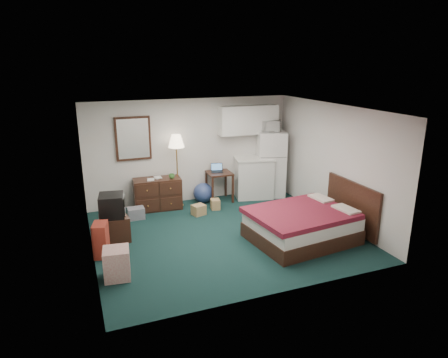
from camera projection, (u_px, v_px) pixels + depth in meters
name	position (u px, v px, depth m)	size (l,w,h in m)	color
floor	(224.00, 234.00, 8.01)	(5.00, 4.50, 0.01)	#13312D
ceiling	(224.00, 109.00, 7.29)	(5.00, 4.50, 0.01)	beige
walls	(224.00, 175.00, 7.65)	(5.01, 4.51, 2.50)	beige
mirror	(133.00, 139.00, 9.05)	(0.80, 0.06, 1.00)	white
upper_cabinets	(248.00, 120.00, 9.80)	(1.50, 0.35, 0.70)	silver
headboard	(352.00, 206.00, 8.01)	(0.06, 1.56, 1.00)	black
dresser	(158.00, 194.00, 9.30)	(1.08, 0.49, 0.74)	black
floor_lamp	(177.00, 171.00, 9.36)	(0.37, 0.37, 1.72)	#CC8E41
desk	(219.00, 186.00, 9.84)	(0.58, 0.58, 0.73)	black
exercise_ball	(203.00, 193.00, 9.76)	(0.49, 0.49, 0.49)	navy
kitchen_counter	(253.00, 178.00, 10.11)	(0.90, 0.69, 0.99)	silver
fridge	(270.00, 164.00, 10.14)	(0.68, 0.68, 1.66)	white
bed	(302.00, 226.00, 7.68)	(1.88, 1.47, 0.60)	maroon
tv_stand	(115.00, 228.00, 7.70)	(0.49, 0.54, 0.49)	black
suitcase	(101.00, 240.00, 7.05)	(0.24, 0.38, 0.62)	maroon
retail_box	(117.00, 264.00, 6.35)	(0.40, 0.40, 0.50)	beige
file_bin	(136.00, 213.00, 8.77)	(0.36, 0.27, 0.25)	slate
cardboard_box_a	(199.00, 210.00, 9.00)	(0.28, 0.23, 0.23)	#9F7841
cardboard_box_b	(215.00, 204.00, 9.34)	(0.20, 0.24, 0.24)	#9F7841
laptop	(217.00, 168.00, 9.72)	(0.29, 0.23, 0.20)	black
crt_tv	(112.00, 205.00, 7.58)	(0.47, 0.50, 0.43)	black
microwave	(270.00, 124.00, 9.89)	(0.49, 0.27, 0.33)	white
book_a	(147.00, 176.00, 9.04)	(0.16, 0.02, 0.22)	#9F7841
book_b	(154.00, 174.00, 9.18)	(0.16, 0.02, 0.22)	#9F7841
mug	(172.00, 176.00, 9.19)	(0.14, 0.11, 0.14)	#3E7832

